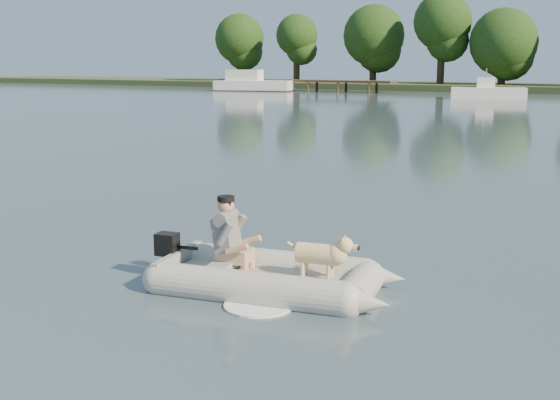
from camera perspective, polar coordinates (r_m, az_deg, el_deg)
The scene contains 8 objects.
water at distance 8.81m, azimuth -5.27°, elevation -6.87°, with size 160.00×160.00×0.00m, color #4F616B.
dock at distance 66.47m, azimuth 1.88°, elevation 9.29°, with size 18.00×2.00×1.04m, color #4C331E, non-canonical shape.
dinghy at distance 8.46m, azimuth -0.66°, elevation -4.05°, with size 4.09×2.89×1.20m, color #9F9F9A, non-canonical shape.
man at distance 8.67m, azimuth -4.27°, elevation -2.57°, with size 0.62×0.53×0.92m, color slate, non-canonical shape.
dog at distance 8.35m, azimuth 3.04°, elevation -4.68°, with size 0.80×0.28×0.53m, color tan, non-canonical shape.
outboard_motor at distance 9.09m, azimuth -9.12°, elevation -4.63°, with size 0.35×0.25×0.67m, color black, non-canonical shape.
cabin_cruiser at distance 66.09m, azimuth -2.16°, elevation 9.68°, with size 7.50×2.68×2.32m, color white, non-canonical shape.
motorboat at distance 54.14m, azimuth 16.61°, elevation 8.98°, with size 5.51×2.12×2.33m, color white, non-canonical shape.
Camera 1 is at (4.80, -6.86, 2.73)m, focal length 45.00 mm.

